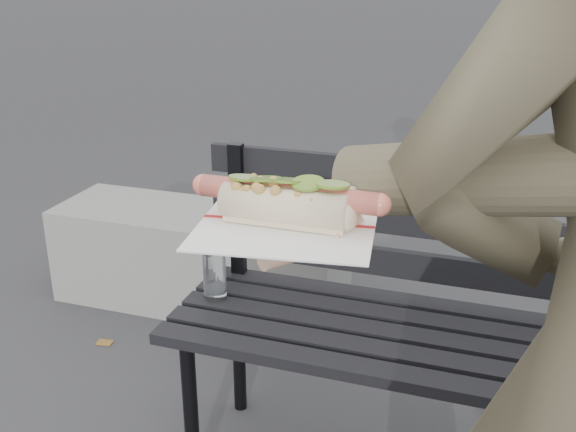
# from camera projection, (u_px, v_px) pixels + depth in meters

# --- Properties ---
(park_bench) EXTENTS (1.50, 0.44, 0.88)m
(park_bench) POSITION_uv_depth(u_px,v_px,m) (456.00, 311.00, 1.73)
(park_bench) COLOR black
(park_bench) RESTS_ON ground
(concrete_block) EXTENTS (1.20, 0.40, 0.40)m
(concrete_block) POSITION_uv_depth(u_px,v_px,m) (200.00, 258.00, 2.80)
(concrete_block) COLOR slate
(concrete_block) RESTS_ON ground
(held_hotdog) EXTENTS (0.63, 0.32, 0.20)m
(held_hotdog) POSITION_uv_depth(u_px,v_px,m) (483.00, 187.00, 0.73)
(held_hotdog) COLOR #47452F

